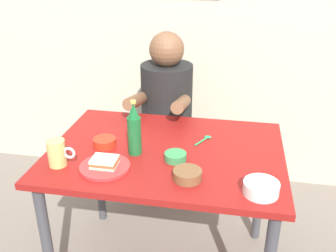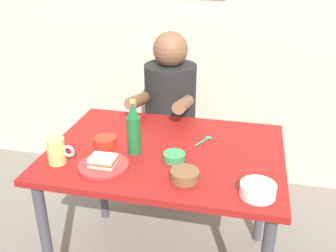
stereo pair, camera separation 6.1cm
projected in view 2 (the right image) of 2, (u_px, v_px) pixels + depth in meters
The scene contains 13 objects.
wall_back at pixel (202, 0), 2.49m from camera, with size 4.40×0.09×2.60m.
dining_table at pixel (166, 166), 1.84m from camera, with size 1.10×0.80×0.74m.
stool at pixel (170, 155), 2.55m from camera, with size 0.34×0.34×0.45m.
person_seated at pixel (170, 97), 2.36m from camera, with size 0.33×0.56×0.72m.
plate_orange at pixel (103, 166), 1.65m from camera, with size 0.22×0.22×0.01m, color red.
sandwich at pixel (103, 161), 1.64m from camera, with size 0.11×0.09×0.04m.
beer_mug at pixel (57, 151), 1.66m from camera, with size 0.13×0.08×0.12m.
beer_bottle at pixel (134, 130), 1.73m from camera, with size 0.06×0.06×0.26m.
dip_bowl_green at pixel (174, 156), 1.70m from camera, with size 0.10×0.10×0.03m.
sauce_bowl_chili at pixel (105, 141), 1.84m from camera, with size 0.11×0.11×0.04m.
rice_bowl_white at pixel (258, 189), 1.45m from camera, with size 0.14×0.14×0.05m.
condiment_bowl_brown at pixel (185, 175), 1.56m from camera, with size 0.12×0.12×0.04m.
spoon at pixel (206, 139), 1.89m from camera, with size 0.07×0.11×0.01m.
Camera 2 is at (0.36, -1.54, 1.60)m, focal length 40.60 mm.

